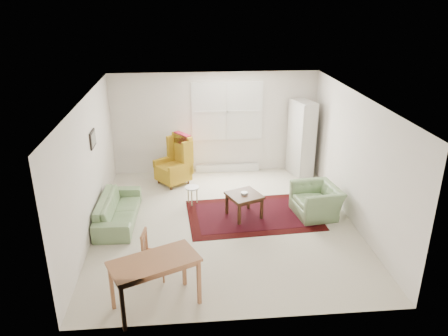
{
  "coord_description": "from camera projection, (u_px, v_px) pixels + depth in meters",
  "views": [
    {
      "loc": [
        -0.71,
        -7.55,
        4.22
      ],
      "look_at": [
        0.0,
        0.3,
        1.05
      ],
      "focal_mm": 35.0,
      "sensor_mm": 36.0,
      "label": 1
    }
  ],
  "objects": [
    {
      "name": "coffee_table",
      "position": [
        244.0,
        205.0,
        8.77
      ],
      "size": [
        0.8,
        0.8,
        0.5
      ],
      "primitive_type": null,
      "rotation": [
        0.0,
        0.0,
        0.4
      ],
      "color": "#3E2213",
      "rests_on": "ground"
    },
    {
      "name": "desk_chair",
      "position": [
        155.0,
        255.0,
        6.83
      ],
      "size": [
        0.41,
        0.41,
        0.82
      ],
      "primitive_type": null,
      "rotation": [
        0.0,
        0.0,
        1.42
      ],
      "color": "#AB6E45",
      "rests_on": "ground"
    },
    {
      "name": "rug",
      "position": [
        253.0,
        215.0,
        8.91
      ],
      "size": [
        2.73,
        1.85,
        0.03
      ],
      "primitive_type": null,
      "rotation": [
        0.0,
        0.0,
        0.06
      ],
      "color": "black",
      "rests_on": "ground"
    },
    {
      "name": "cabinet",
      "position": [
        301.0,
        138.0,
        10.61
      ],
      "size": [
        0.58,
        0.82,
        1.85
      ],
      "primitive_type": null,
      "rotation": [
        0.0,
        0.0,
        0.27
      ],
      "color": "silver",
      "rests_on": "ground"
    },
    {
      "name": "stool",
      "position": [
        192.0,
        195.0,
        9.31
      ],
      "size": [
        0.4,
        0.4,
        0.41
      ],
      "primitive_type": null,
      "rotation": [
        0.0,
        0.0,
        0.39
      ],
      "color": "white",
      "rests_on": "ground"
    },
    {
      "name": "wingback_chair",
      "position": [
        173.0,
        160.0,
        10.18
      ],
      "size": [
        0.99,
        0.98,
        1.18
      ],
      "primitive_type": null,
      "rotation": [
        0.0,
        0.0,
        -0.92
      ],
      "color": "#BA8F1C",
      "rests_on": "ground"
    },
    {
      "name": "room",
      "position": [
        225.0,
        160.0,
        8.34
      ],
      "size": [
        5.04,
        5.54,
        2.51
      ],
      "color": "beige",
      "rests_on": "ground"
    },
    {
      "name": "armchair",
      "position": [
        317.0,
        198.0,
        8.81
      ],
      "size": [
        0.96,
        1.06,
        0.74
      ],
      "primitive_type": "imported",
      "rotation": [
        0.0,
        0.0,
        -1.43
      ],
      "color": "#729161",
      "rests_on": "ground"
    },
    {
      "name": "desk",
      "position": [
        156.0,
        283.0,
        6.19
      ],
      "size": [
        1.37,
        1.06,
        0.77
      ],
      "primitive_type": null,
      "rotation": [
        0.0,
        0.0,
        0.43
      ],
      "color": "#AB6E45",
      "rests_on": "ground"
    },
    {
      "name": "sofa",
      "position": [
        118.0,
        205.0,
        8.54
      ],
      "size": [
        0.75,
        1.8,
        0.72
      ],
      "primitive_type": "imported",
      "rotation": [
        0.0,
        0.0,
        1.54
      ],
      "color": "#729161",
      "rests_on": "ground"
    }
  ]
}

